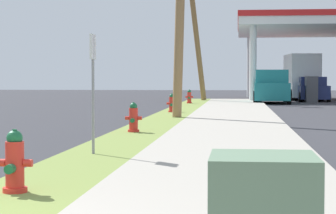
{
  "coord_description": "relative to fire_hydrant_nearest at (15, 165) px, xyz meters",
  "views": [
    {
      "loc": [
        3.18,
        -4.51,
        1.46
      ],
      "look_at": [
        1.31,
        13.28,
        0.7
      ],
      "focal_mm": 71.51,
      "sensor_mm": 36.0,
      "label": 1
    }
  ],
  "objects": [
    {
      "name": "car_tan_by_far_pump",
      "position": [
        7.81,
        46.92,
        0.28
      ],
      "size": [
        1.96,
        4.51,
        1.57
      ],
      "color": "tan",
      "rests_on": "ground"
    },
    {
      "name": "truck_white_at_forecourt",
      "position": [
        6.91,
        39.5,
        1.04
      ],
      "size": [
        2.55,
        6.53,
        3.11
      ],
      "color": "white",
      "rests_on": "ground"
    },
    {
      "name": "fire_hydrant_second",
      "position": [
        0.0,
        8.96,
        0.0
      ],
      "size": [
        0.42,
        0.38,
        0.74
      ],
      "color": "red",
      "rests_on": "grass_verge"
    },
    {
      "name": "car_navy_by_near_pump",
      "position": [
        7.38,
        36.42,
        0.28
      ],
      "size": [
        1.97,
        4.51,
        1.57
      ],
      "color": "navy",
      "rests_on": "ground"
    },
    {
      "name": "utility_pole_background",
      "position": [
        -0.04,
        33.43,
        4.46
      ],
      "size": [
        1.83,
        1.79,
        9.41
      ],
      "color": "olive",
      "rests_on": "grass_verge"
    },
    {
      "name": "street_sign_post",
      "position": [
        0.05,
        4.07,
        1.19
      ],
      "size": [
        0.05,
        0.36,
        2.12
      ],
      "color": "gray",
      "rests_on": "grass_verge"
    },
    {
      "name": "fire_hydrant_third",
      "position": [
        -0.02,
        18.93,
        0.0
      ],
      "size": [
        0.42,
        0.37,
        0.74
      ],
      "color": "red",
      "rests_on": "grass_verge"
    },
    {
      "name": "truck_red_at_far_bay",
      "position": [
        6.5,
        43.71,
        0.47
      ],
      "size": [
        2.27,
        5.46,
        1.97
      ],
      "color": "red",
      "rests_on": "ground"
    },
    {
      "name": "fire_hydrant_nearest",
      "position": [
        0.0,
        0.0,
        0.0
      ],
      "size": [
        0.42,
        0.38,
        0.74
      ],
      "color": "red",
      "rests_on": "grass_verge"
    },
    {
      "name": "fire_hydrant_fourth",
      "position": [
        -0.02,
        28.56,
        0.0
      ],
      "size": [
        0.42,
        0.37,
        0.74
      ],
      "color": "red",
      "rests_on": "grass_verge"
    },
    {
      "name": "truck_teal_on_apron",
      "position": [
        4.57,
        32.58,
        0.47
      ],
      "size": [
        2.21,
        5.43,
        1.97
      ],
      "color": "#197075",
      "rests_on": "ground"
    }
  ]
}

